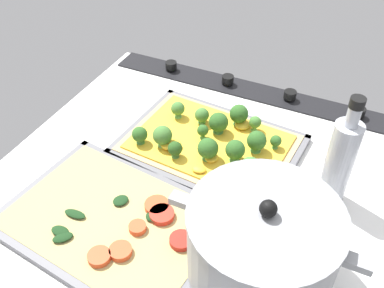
{
  "coord_description": "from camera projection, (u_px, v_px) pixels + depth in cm",
  "views": [
    {
      "loc": [
        -21.96,
        51.88,
        57.61
      ],
      "look_at": [
        3.37,
        -2.28,
        5.68
      ],
      "focal_mm": 40.73,
      "sensor_mm": 36.0,
      "label": 1
    }
  ],
  "objects": [
    {
      "name": "stove_control_panel",
      "position": [
        258.0,
        91.0,
        1.01
      ],
      "size": [
        72.37,
        7.0,
        2.6
      ],
      "color": "black",
      "rests_on": "ground_plane"
    },
    {
      "name": "ground_plane",
      "position": [
        203.0,
        185.0,
        0.81
      ],
      "size": [
        75.38,
        69.35,
        3.0
      ],
      "primitive_type": "cube",
      "color": "white"
    },
    {
      "name": "oil_bottle",
      "position": [
        340.0,
        161.0,
        0.71
      ],
      "size": [
        4.67,
        4.67,
        21.32
      ],
      "color": "#B7BCC6",
      "rests_on": "ground_plane"
    },
    {
      "name": "broccoli_pizza",
      "position": [
        211.0,
        141.0,
        0.85
      ],
      "size": [
        33.03,
        24.55,
        5.94
      ],
      "color": "tan",
      "rests_on": "baking_tray_front"
    },
    {
      "name": "baking_tray_back",
      "position": [
        113.0,
        222.0,
        0.72
      ],
      "size": [
        38.02,
        29.11,
        1.3
      ],
      "color": "slate",
      "rests_on": "ground_plane"
    },
    {
      "name": "cooking_pot",
      "position": [
        262.0,
        246.0,
        0.61
      ],
      "size": [
        28.24,
        21.46,
        16.02
      ],
      "color": "gray",
      "rests_on": "ground_plane"
    },
    {
      "name": "baking_tray_front",
      "position": [
        209.0,
        147.0,
        0.87
      ],
      "size": [
        35.61,
        27.13,
        1.3
      ],
      "color": "slate",
      "rests_on": "ground_plane"
    },
    {
      "name": "veggie_pizza_back",
      "position": [
        117.0,
        221.0,
        0.72
      ],
      "size": [
        35.35,
        26.44,
        1.9
      ],
      "color": "tan",
      "rests_on": "baking_tray_back"
    }
  ]
}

